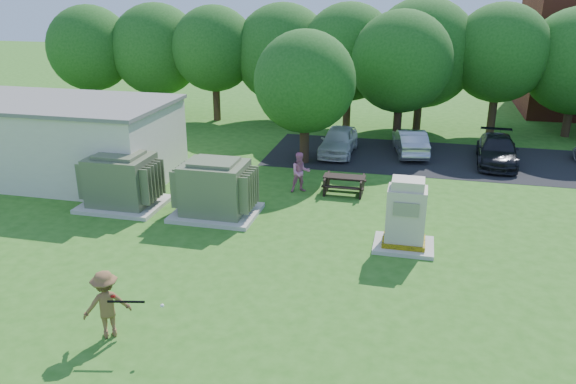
% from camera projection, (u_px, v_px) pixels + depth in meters
% --- Properties ---
extents(ground, '(120.00, 120.00, 0.00)m').
position_uv_depth(ground, '(255.00, 284.00, 15.73)').
color(ground, '#2D6619').
rests_on(ground, ground).
extents(service_building, '(10.00, 5.00, 3.20)m').
position_uv_depth(service_building, '(54.00, 141.00, 23.94)').
color(service_building, beige).
rests_on(service_building, ground).
extents(service_building_roof, '(10.20, 5.20, 0.15)m').
position_uv_depth(service_building_roof, '(48.00, 102.00, 23.35)').
color(service_building_roof, slate).
rests_on(service_building_roof, service_building).
extents(parking_strip, '(20.00, 6.00, 0.01)m').
position_uv_depth(parking_strip, '(478.00, 162.00, 26.52)').
color(parking_strip, '#232326').
rests_on(parking_strip, ground).
extents(transformer_left, '(3.00, 2.40, 2.07)m').
position_uv_depth(transformer_left, '(122.00, 182.00, 20.90)').
color(transformer_left, beige).
rests_on(transformer_left, ground).
extents(transformer_right, '(3.00, 2.40, 2.07)m').
position_uv_depth(transformer_right, '(215.00, 190.00, 20.10)').
color(transformer_right, beige).
rests_on(transformer_right, ground).
extents(generator_cabinet, '(1.88, 1.54, 2.29)m').
position_uv_depth(generator_cabinet, '(406.00, 218.00, 17.57)').
color(generator_cabinet, beige).
rests_on(generator_cabinet, ground).
extents(picnic_table, '(1.66, 1.24, 0.71)m').
position_uv_depth(picnic_table, '(344.00, 182.00, 22.40)').
color(picnic_table, black).
rests_on(picnic_table, ground).
extents(batter, '(1.26, 1.14, 1.70)m').
position_uv_depth(batter, '(107.00, 304.00, 13.13)').
color(batter, brown).
rests_on(batter, ground).
extents(person_at_picnic, '(0.98, 0.90, 1.63)m').
position_uv_depth(person_at_picnic, '(300.00, 172.00, 22.42)').
color(person_at_picnic, pink).
rests_on(person_at_picnic, ground).
extents(car_white, '(1.65, 3.93, 1.33)m').
position_uv_depth(car_white, '(339.00, 141.00, 27.54)').
color(car_white, silver).
rests_on(car_white, ground).
extents(car_silver_a, '(1.97, 3.96, 1.25)m').
position_uv_depth(car_silver_a, '(410.00, 142.00, 27.49)').
color(car_silver_a, '#B0AFB4').
rests_on(car_silver_a, ground).
extents(car_dark, '(2.00, 4.42, 1.26)m').
position_uv_depth(car_dark, '(497.00, 150.00, 26.08)').
color(car_dark, black).
rests_on(car_dark, ground).
extents(batting_equipment, '(1.46, 0.30, 0.13)m').
position_uv_depth(batting_equipment, '(129.00, 301.00, 12.78)').
color(batting_equipment, black).
rests_on(batting_equipment, ground).
extents(tree_row, '(41.30, 13.30, 7.30)m').
position_uv_depth(tree_row, '(380.00, 56.00, 30.77)').
color(tree_row, '#47301E').
rests_on(tree_row, ground).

